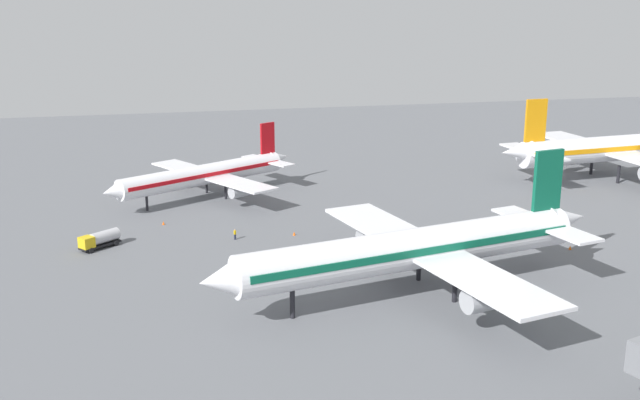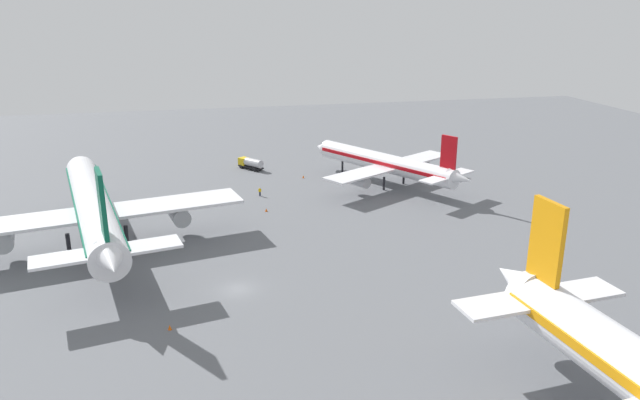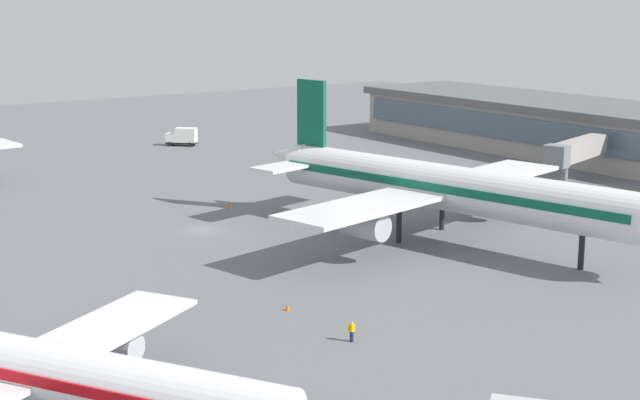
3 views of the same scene
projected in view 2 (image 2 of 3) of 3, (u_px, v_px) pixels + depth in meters
ground at (238, 289)px, 78.50m from camera, size 288.00×288.00×0.00m
airplane_at_gate at (93, 207)px, 91.01m from camera, size 54.79×44.55×16.80m
airplane_taxiing at (386, 163)px, 122.41m from camera, size 37.01×30.99×12.46m
fuel_truck at (251, 163)px, 134.78m from camera, size 6.14×5.37×2.50m
ground_crew_worker at (260, 192)px, 116.21m from camera, size 0.50×0.54×1.67m
safety_cone_near_gate at (170, 327)px, 68.70m from camera, size 0.44×0.44×0.60m
safety_cone_mid_apron at (303, 177)px, 128.28m from camera, size 0.44×0.44×0.60m
safety_cone_far_side at (266, 210)px, 107.74m from camera, size 0.44×0.44×0.60m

